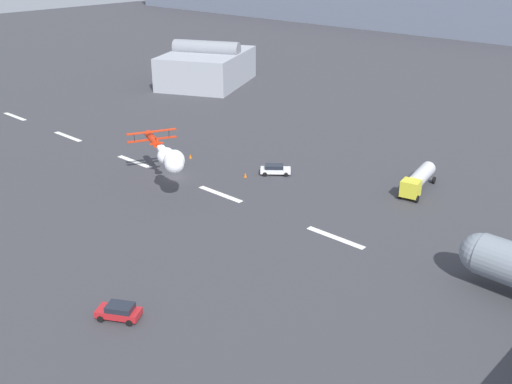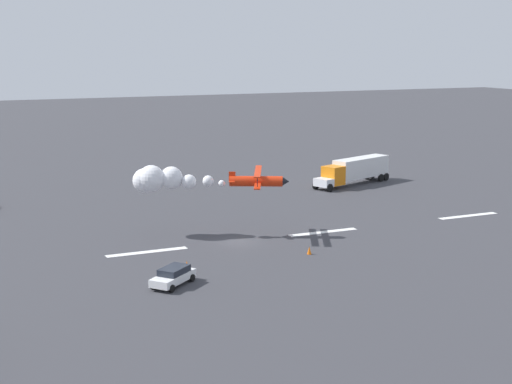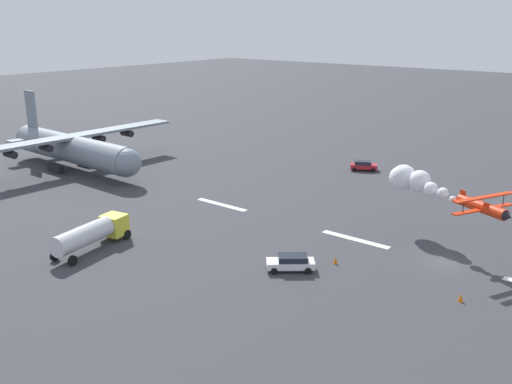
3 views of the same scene
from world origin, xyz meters
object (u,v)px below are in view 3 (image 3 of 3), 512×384
object	(u,v)px
airport_staff_sedan	(291,262)
traffic_cone_far	(336,260)
fuel_tanker_truck	(92,233)
cargo_transport_plane	(77,149)
followme_car_yellow	(363,165)
traffic_cone_near	(461,297)
stunt_biplane_red	(418,183)

from	to	relation	value
airport_staff_sedan	traffic_cone_far	size ratio (longest dim) A/B	6.16
fuel_tanker_truck	airport_staff_sedan	world-z (taller)	fuel_tanker_truck
cargo_transport_plane	followme_car_yellow	size ratio (longest dim) A/B	8.39
traffic_cone_near	traffic_cone_far	world-z (taller)	same
cargo_transport_plane	stunt_biplane_red	size ratio (longest dim) A/B	2.48
traffic_cone_far	followme_car_yellow	bearing A→B (deg)	-65.55
followme_car_yellow	airport_staff_sedan	size ratio (longest dim) A/B	0.96
stunt_biplane_red	cargo_transport_plane	bearing A→B (deg)	7.23
airport_staff_sedan	traffic_cone_near	size ratio (longest dim) A/B	6.16
followme_car_yellow	traffic_cone_near	world-z (taller)	followme_car_yellow
fuel_tanker_truck	traffic_cone_far	size ratio (longest dim) A/B	12.68
cargo_transport_plane	stunt_biplane_red	xyz separation A→B (m)	(-52.34, -6.64, 2.42)
stunt_biplane_red	traffic_cone_far	size ratio (longest dim) A/B	20.08
cargo_transport_plane	fuel_tanker_truck	xyz separation A→B (m)	(-28.31, 18.06, -1.79)
stunt_biplane_red	followme_car_yellow	xyz separation A→B (m)	(17.93, -21.57, -5.14)
stunt_biplane_red	airport_staff_sedan	distance (m)	17.68
traffic_cone_far	airport_staff_sedan	bearing A→B (deg)	57.31
cargo_transport_plane	traffic_cone_near	size ratio (longest dim) A/B	49.71
cargo_transport_plane	fuel_tanker_truck	distance (m)	33.62
fuel_tanker_truck	followme_car_yellow	distance (m)	46.68
airport_staff_sedan	traffic_cone_far	bearing A→B (deg)	-122.69
stunt_biplane_red	traffic_cone_far	xyz separation A→B (m)	(2.56, 12.23, -5.58)
fuel_tanker_truck	traffic_cone_near	distance (m)	35.95
stunt_biplane_red	traffic_cone_near	distance (m)	16.69
stunt_biplane_red	airport_staff_sedan	world-z (taller)	stunt_biplane_red
cargo_transport_plane	followme_car_yellow	world-z (taller)	cargo_transport_plane
cargo_transport_plane	traffic_cone_far	xyz separation A→B (m)	(-49.78, 5.59, -3.16)
stunt_biplane_red	airport_staff_sedan	bearing A→B (deg)	72.56
stunt_biplane_red	fuel_tanker_truck	bearing A→B (deg)	45.78
followme_car_yellow	cargo_transport_plane	bearing A→B (deg)	39.35
cargo_transport_plane	traffic_cone_far	bearing A→B (deg)	173.60
airport_staff_sedan	stunt_biplane_red	bearing A→B (deg)	-107.44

